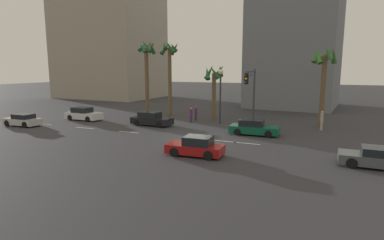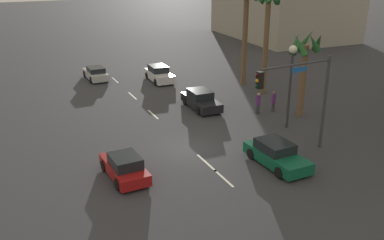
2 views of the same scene
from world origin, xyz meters
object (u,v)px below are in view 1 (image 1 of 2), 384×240
palm_tree_0 (170,62)px  building_2 (296,43)px  palm_tree_3 (324,71)px  car_2 (23,120)px  palm_tree_2 (214,80)px  palm_tree_1 (147,60)px  car_3 (196,147)px  streetlamp (220,86)px  traffic_signal (252,89)px  building_0 (108,16)px  car_5 (375,158)px  pedestrian_2 (191,114)px  pedestrian_0 (196,113)px  car_1 (254,128)px  car_4 (84,114)px  pedestrian_1 (322,120)px  car_0 (151,119)px

palm_tree_0 → building_2: bearing=52.6°
palm_tree_3 → car_2: bearing=-157.6°
palm_tree_2 → palm_tree_1: bearing=175.9°
palm_tree_2 → palm_tree_3: palm_tree_3 is taller
car_3 → car_2: bearing=171.3°
building_2 → streetlamp: bearing=-99.6°
traffic_signal → palm_tree_2: 6.99m
building_0 → palm_tree_0: bearing=-36.8°
car_5 → building_2: 33.55m
car_3 → palm_tree_1: (-13.46, 15.72, 6.48)m
pedestrian_2 → car_3: bearing=-65.0°
palm_tree_0 → building_0: size_ratio=0.28×
pedestrian_2 → palm_tree_1: (-7.70, 3.37, 6.22)m
pedestrian_0 → palm_tree_0: 7.62m
car_1 → car_4: car_4 is taller
car_4 → palm_tree_2: palm_tree_2 is taller
car_2 → palm_tree_2: (17.13, 11.80, 4.08)m
car_1 → car_4: bearing=179.2°
pedestrian_1 → palm_tree_0: 19.03m
car_5 → palm_tree_3: bearing=104.3°
streetlamp → palm_tree_1: palm_tree_1 is taller
car_3 → car_0: bearing=134.8°
car_1 → pedestrian_2: 8.82m
pedestrian_1 → palm_tree_0: (-17.95, 2.70, 5.72)m
building_2 → car_4: bearing=-125.2°
palm_tree_3 → building_2: building_2 is taller
car_5 → palm_tree_2: 20.35m
pedestrian_0 → palm_tree_0: size_ratio=0.17×
car_4 → pedestrian_1: pedestrian_1 is taller
car_5 → pedestrian_1: size_ratio=2.08×
car_2 → car_3: bearing=-8.7°
car_1 → pedestrian_2: bearing=154.0°
pedestrian_0 → palm_tree_2: palm_tree_2 is taller
car_1 → car_2: size_ratio=1.09×
palm_tree_3 → building_2: bearing=103.9°
car_2 → car_5: 32.18m
car_0 → car_4: bearing=-179.0°
palm_tree_0 → car_4: bearing=-138.1°
pedestrian_0 → palm_tree_3: size_ratio=0.20×
pedestrian_1 → palm_tree_3: size_ratio=0.23×
streetlamp → pedestrian_2: bearing=-174.7°
pedestrian_1 → palm_tree_3: (-0.15, 2.00, 4.73)m
pedestrian_0 → pedestrian_2: pedestrian_2 is taller
palm_tree_2 → building_0: building_0 is taller
streetlamp → pedestrian_0: size_ratio=3.61×
traffic_signal → palm_tree_2: palm_tree_2 is taller
car_1 → car_3: size_ratio=1.12×
palm_tree_0 → building_2: size_ratio=0.47×
palm_tree_1 → building_2: bearing=46.5°
car_3 → building_2: (3.14, 33.19, 9.31)m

